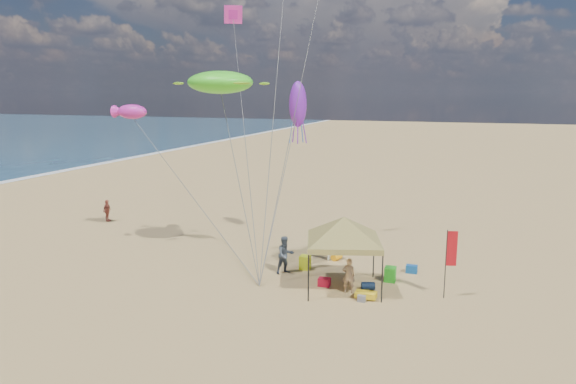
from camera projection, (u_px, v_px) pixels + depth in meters
name	position (u px, v px, depth m)	size (l,w,h in m)	color
ground	(266.00, 292.00, 23.48)	(280.00, 280.00, 0.00)	tan
canopy_tent	(344.00, 220.00, 23.29)	(5.99, 5.99, 3.86)	black
feather_flag	(450.00, 253.00, 22.39)	(0.45, 0.16, 3.05)	black
cooler_red	(324.00, 282.00, 24.15)	(0.54, 0.38, 0.38)	red
cooler_blue	(412.00, 269.00, 25.92)	(0.54, 0.38, 0.38)	#11498E
bag_navy	(368.00, 286.00, 23.69)	(0.36, 0.36, 0.60)	black
bag_orange	(337.00, 257.00, 27.88)	(0.36, 0.36, 0.60)	#FFA70E
chair_green	(390.00, 274.00, 24.72)	(0.50, 0.50, 0.70)	green
chair_yellow	(305.00, 262.00, 26.42)	(0.50, 0.50, 0.70)	#E8FF1C
crate_grey	(362.00, 298.00, 22.39)	(0.34, 0.30, 0.28)	slate
beach_cart	(366.00, 295.00, 22.63)	(0.90, 0.50, 0.24)	gold
person_near_a	(349.00, 275.00, 23.28)	(0.58, 0.38, 1.58)	tan
person_near_b	(285.00, 255.00, 25.72)	(0.91, 0.71, 1.87)	#3C4652
person_near_c	(330.00, 246.00, 27.75)	(1.00, 0.57, 1.54)	beige
person_far_a	(107.00, 211.00, 36.14)	(0.89, 0.37, 1.51)	#AF5443
turtle_kite	(220.00, 82.00, 25.05)	(3.25, 2.60, 1.08)	#46E526
fish_kite	(132.00, 112.00, 29.57)	(1.86, 0.93, 0.82)	#D227A8
squid_kite	(298.00, 104.00, 29.18)	(0.98, 0.98, 2.54)	purple
stunt_kite_pink	(233.00, 15.00, 35.75)	(1.23, 0.04, 1.23)	#FF36CD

